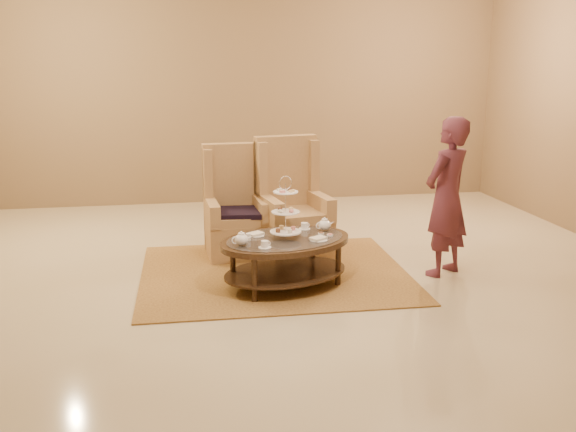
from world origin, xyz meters
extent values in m
plane|color=beige|center=(0.00, 0.00, 0.00)|extent=(8.00, 8.00, 0.00)
cube|color=silver|center=(0.00, 0.00, 0.00)|extent=(8.00, 8.00, 0.02)
cube|color=olive|center=(0.00, 4.00, 1.75)|extent=(8.00, 0.04, 3.50)
cube|color=#AD863D|center=(-0.08, 0.39, 0.01)|extent=(2.80, 2.35, 0.01)
cylinder|color=black|center=(-0.39, -0.39, 0.22)|extent=(0.07, 0.07, 0.44)
cylinder|color=black|center=(0.48, -0.09, 0.22)|extent=(0.07, 0.07, 0.44)
cylinder|color=black|center=(-0.54, 0.06, 0.22)|extent=(0.07, 0.07, 0.44)
cylinder|color=black|center=(0.33, 0.37, 0.22)|extent=(0.07, 0.07, 0.44)
cylinder|color=silver|center=(-0.03, -0.01, 0.77)|extent=(0.01, 0.01, 0.55)
torus|color=silver|center=(-0.03, -0.01, 1.05)|extent=(0.14, 0.05, 0.14)
cylinder|color=white|center=(-0.03, -0.01, 0.57)|extent=(0.39, 0.39, 0.01)
cylinder|color=white|center=(-0.03, -0.01, 0.76)|extent=(0.35, 0.35, 0.01)
cylinder|color=white|center=(-0.03, -0.01, 0.96)|extent=(0.31, 0.31, 0.01)
cylinder|color=#CE726A|center=(0.05, 0.02, 0.59)|extent=(0.06, 0.06, 0.04)
cylinder|color=#E1B470|center=(-0.06, 0.07, 0.59)|extent=(0.06, 0.06, 0.04)
cylinder|color=brown|center=(-0.11, -0.04, 0.59)|extent=(0.06, 0.06, 0.04)
cylinder|color=beige|center=(0.00, -0.09, 0.59)|extent=(0.06, 0.06, 0.04)
ellipsoid|color=#E1B470|center=(0.03, 0.03, 0.78)|extent=(0.06, 0.06, 0.03)
ellipsoid|color=brown|center=(-0.07, 0.05, 0.78)|extent=(0.06, 0.06, 0.03)
ellipsoid|color=beige|center=(-0.09, -0.06, 0.78)|extent=(0.06, 0.06, 0.03)
ellipsoid|color=#CE726A|center=(0.01, -0.07, 0.78)|extent=(0.06, 0.06, 0.03)
cube|color=brown|center=(0.01, 0.04, 0.98)|extent=(0.06, 0.05, 0.02)
cube|color=beige|center=(-0.08, 0.03, 0.98)|extent=(0.06, 0.05, 0.02)
cube|color=#CE726A|center=(-0.07, -0.07, 0.98)|extent=(0.06, 0.05, 0.02)
cube|color=#E1B470|center=(0.02, -0.05, 0.98)|extent=(0.06, 0.05, 0.02)
ellipsoid|color=white|center=(-0.48, -0.19, 0.56)|extent=(0.17, 0.17, 0.11)
cylinder|color=white|center=(-0.48, -0.19, 0.61)|extent=(0.08, 0.08, 0.01)
sphere|color=white|center=(-0.48, -0.19, 0.63)|extent=(0.03, 0.03, 0.02)
cone|color=white|center=(-0.40, -0.16, 0.57)|extent=(0.08, 0.05, 0.06)
torus|color=white|center=(-0.54, -0.21, 0.56)|extent=(0.07, 0.04, 0.07)
ellipsoid|color=white|center=(0.41, 0.20, 0.56)|extent=(0.17, 0.17, 0.11)
cylinder|color=white|center=(0.41, 0.20, 0.61)|extent=(0.08, 0.08, 0.01)
sphere|color=white|center=(0.41, 0.20, 0.63)|extent=(0.03, 0.03, 0.02)
cone|color=white|center=(0.48, 0.22, 0.57)|extent=(0.08, 0.05, 0.06)
torus|color=white|center=(0.34, 0.18, 0.56)|extent=(0.07, 0.04, 0.07)
cylinder|color=white|center=(-0.28, -0.31, 0.50)|extent=(0.15, 0.15, 0.01)
cylinder|color=white|center=(-0.28, -0.31, 0.54)|extent=(0.09, 0.09, 0.06)
torus|color=white|center=(-0.24, -0.29, 0.54)|extent=(0.04, 0.02, 0.04)
cylinder|color=white|center=(0.22, 0.28, 0.50)|extent=(0.15, 0.15, 0.01)
cylinder|color=white|center=(0.22, 0.28, 0.54)|extent=(0.09, 0.09, 0.06)
torus|color=white|center=(0.25, 0.30, 0.54)|extent=(0.04, 0.02, 0.04)
cylinder|color=white|center=(-0.31, 0.12, 0.50)|extent=(0.22, 0.22, 0.01)
cube|color=beige|center=(-0.31, 0.12, 0.52)|extent=(0.19, 0.17, 0.02)
cylinder|color=white|center=(0.27, -0.14, 0.50)|extent=(0.22, 0.22, 0.01)
cube|color=beige|center=(0.27, -0.14, 0.52)|extent=(0.19, 0.17, 0.02)
cylinder|color=white|center=(-0.40, -0.02, 0.53)|extent=(0.06, 0.06, 0.07)
cylinder|color=white|center=(0.41, -0.02, 0.51)|extent=(0.08, 0.08, 0.02)
cylinder|color=#CE726A|center=(0.41, -0.02, 0.52)|extent=(0.06, 0.06, 0.01)
cylinder|color=white|center=(0.34, 0.06, 0.51)|extent=(0.08, 0.08, 0.02)
cylinder|color=brown|center=(0.34, 0.06, 0.52)|extent=(0.06, 0.06, 0.01)
cylinder|color=white|center=(-0.49, 0.04, 0.51)|extent=(0.08, 0.08, 0.02)
cylinder|color=beige|center=(-0.49, 0.04, 0.52)|extent=(0.06, 0.06, 0.01)
cube|color=tan|center=(-0.40, 1.11, 0.20)|extent=(0.71, 0.71, 0.41)
cube|color=tan|center=(-0.40, 1.06, 0.45)|extent=(0.61, 0.61, 0.10)
cube|color=tan|center=(-0.42, 1.39, 0.63)|extent=(0.68, 0.17, 1.26)
cube|color=tan|center=(-0.71, 1.33, 0.92)|extent=(0.11, 0.22, 0.58)
cube|color=tan|center=(-0.13, 1.37, 0.92)|extent=(0.11, 0.22, 0.58)
cube|color=tan|center=(-0.68, 1.04, 0.53)|extent=(0.15, 0.61, 0.25)
cube|color=tan|center=(-0.12, 1.08, 0.53)|extent=(0.15, 0.61, 0.25)
cube|color=black|center=(-0.40, 1.03, 0.52)|extent=(0.57, 0.53, 0.06)
cube|color=tan|center=(0.24, 1.00, 0.22)|extent=(0.84, 0.84, 0.43)
cube|color=tan|center=(0.25, 0.95, 0.49)|extent=(0.71, 0.71, 0.10)
cube|color=tan|center=(0.19, 1.29, 0.67)|extent=(0.74, 0.27, 1.34)
cube|color=tan|center=(-0.11, 1.20, 0.98)|extent=(0.14, 0.24, 0.62)
cube|color=tan|center=(0.50, 1.31, 0.98)|extent=(0.14, 0.24, 0.62)
cube|color=tan|center=(-0.04, 0.90, 0.57)|extent=(0.23, 0.66, 0.27)
cube|color=tan|center=(0.55, 1.00, 0.57)|extent=(0.23, 0.66, 0.27)
imported|color=#592632|center=(1.66, 0.09, 0.82)|extent=(0.72, 0.66, 1.65)
camera|label=1|loc=(-1.04, -5.94, 2.21)|focal=40.00mm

